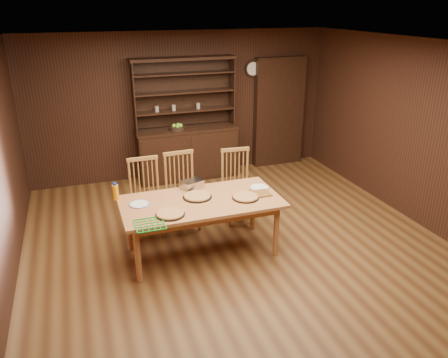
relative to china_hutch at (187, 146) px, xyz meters
name	(u,v)px	position (x,y,z in m)	size (l,w,h in m)	color
floor	(241,249)	(0.00, -2.75, -0.60)	(6.00, 6.00, 0.00)	brown
room_shell	(243,135)	(0.00, -2.75, 0.98)	(6.00, 6.00, 6.00)	white
china_hutch	(187,146)	(0.00, 0.00, 0.00)	(1.84, 0.52, 2.17)	black
doorway	(279,112)	(1.90, 0.15, 0.45)	(1.00, 0.18, 2.10)	black
wall_clock	(253,69)	(1.35, 0.20, 1.30)	(0.30, 0.05, 0.30)	black
dining_table	(201,206)	(-0.51, -2.65, 0.08)	(1.99, 0.99, 0.75)	#BB7941
chair_left	(146,194)	(-1.07, -1.84, -0.02)	(0.46, 0.43, 1.09)	#AD7B3B
chair_center	(182,188)	(-0.56, -1.83, 0.00)	(0.48, 0.46, 1.11)	#AD7B3B
chair_right	(237,183)	(0.27, -1.87, -0.02)	(0.48, 0.46, 1.08)	#AD7B3B
pizza_left	(170,214)	(-0.96, -2.92, 0.17)	(0.35, 0.35, 0.04)	black
pizza_right	(246,197)	(0.04, -2.77, 0.17)	(0.34, 0.34, 0.04)	black
pizza_center	(197,196)	(-0.52, -2.55, 0.17)	(0.37, 0.37, 0.04)	black
cooling_rack	(150,224)	(-1.23, -3.09, 0.16)	(0.32, 0.32, 0.01)	#0B9625
plate_left	(139,204)	(-1.25, -2.53, 0.16)	(0.24, 0.24, 0.02)	silver
plate_right	(259,187)	(0.34, -2.53, 0.16)	(0.25, 0.25, 0.02)	silver
foil_dish	(192,184)	(-0.51, -2.24, 0.21)	(0.26, 0.19, 0.11)	silver
juice_bottle	(116,192)	(-1.50, -2.29, 0.26)	(0.08, 0.08, 0.23)	orange
pot_holder_a	(261,193)	(0.28, -2.72, 0.16)	(0.22, 0.22, 0.02)	#AC131B
pot_holder_b	(256,191)	(0.25, -2.63, 0.16)	(0.18, 0.18, 0.01)	#AC131B
fruit_bowl	(177,128)	(-0.18, -0.07, 0.39)	(0.27, 0.27, 0.12)	black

